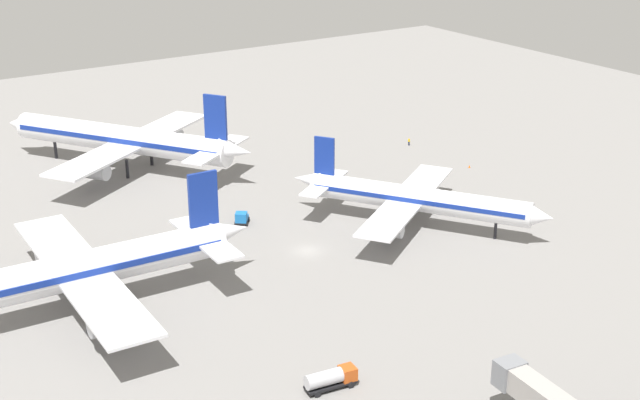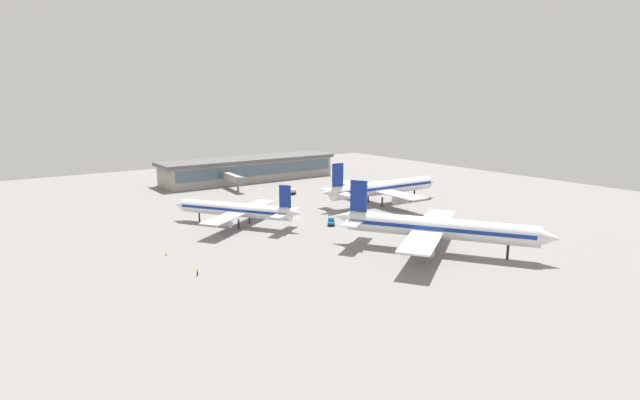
{
  "view_description": "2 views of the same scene",
  "coord_description": "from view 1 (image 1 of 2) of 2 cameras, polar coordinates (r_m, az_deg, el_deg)",
  "views": [
    {
      "loc": [
        -69.3,
        -108.72,
        58.78
      ],
      "look_at": [
        6.13,
        5.69,
        5.48
      ],
      "focal_mm": 50.04,
      "sensor_mm": 36.0,
      "label": 1
    },
    {
      "loc": [
        87.32,
        136.64,
        38.92
      ],
      "look_at": [
        -10.8,
        -0.99,
        4.45
      ],
      "focal_mm": 28.16,
      "sensor_mm": 36.0,
      "label": 2
    }
  ],
  "objects": [
    {
      "name": "airplane_distant",
      "position": [
        125.25,
        -15.78,
        -4.49
      ],
      "size": [
        54.98,
        44.04,
        16.74
      ],
      "rotation": [
        0.0,
        0.0,
        3.1
      ],
      "color": "white",
      "rests_on": "ground"
    },
    {
      "name": "baggage_tug",
      "position": [
        151.7,
        -5.03,
        -1.16
      ],
      "size": [
        3.59,
        3.75,
        2.3
      ],
      "rotation": [
        0.0,
        0.0,
        4.06
      ],
      "color": "black",
      "rests_on": "ground"
    },
    {
      "name": "airplane_taxiing",
      "position": [
        149.87,
        6.12,
        0.09
      ],
      "size": [
        33.23,
        39.43,
        13.73
      ],
      "rotation": [
        0.0,
        0.0,
        5.3
      ],
      "color": "white",
      "rests_on": "ground"
    },
    {
      "name": "ground",
      "position": [
        141.7,
        -0.8,
        -3.26
      ],
      "size": [
        288.0,
        288.0,
        0.0
      ],
      "primitive_type": "plane",
      "color": "gray"
    },
    {
      "name": "fuel_truck",
      "position": [
        106.57,
        0.68,
        -11.33
      ],
      "size": [
        6.49,
        2.83,
        2.5
      ],
      "rotation": [
        0.0,
        0.0,
        6.16
      ],
      "color": "black",
      "rests_on": "ground"
    },
    {
      "name": "airplane_at_gate",
      "position": [
        180.29,
        -12.41,
        3.83
      ],
      "size": [
        42.23,
        50.16,
        17.38
      ],
      "rotation": [
        0.0,
        0.0,
        2.15
      ],
      "color": "white",
      "rests_on": "ground"
    },
    {
      "name": "ground_crew_worker",
      "position": [
        193.6,
        5.71,
        3.73
      ],
      "size": [
        0.53,
        0.53,
        1.67
      ],
      "rotation": [
        0.0,
        0.0,
        5.39
      ],
      "color": "#1E2338",
      "rests_on": "ground"
    },
    {
      "name": "safety_cone_near_gate",
      "position": [
        181.33,
        9.53,
        2.14
      ],
      "size": [
        0.44,
        0.44,
        0.6
      ],
      "primitive_type": "cone",
      "color": "#EA590C",
      "rests_on": "ground"
    }
  ]
}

